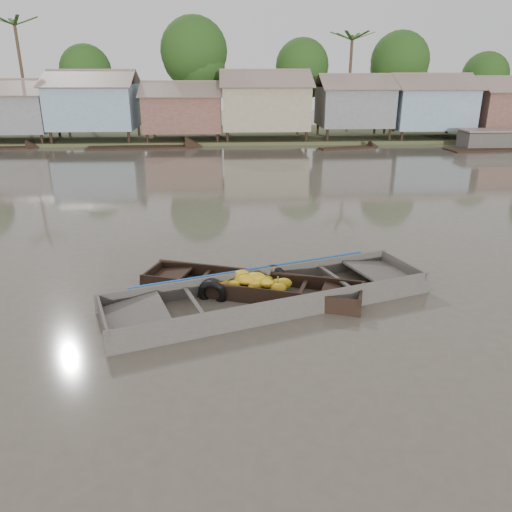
{
  "coord_description": "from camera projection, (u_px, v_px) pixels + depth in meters",
  "views": [
    {
      "loc": [
        -0.57,
        -10.67,
        5.41
      ],
      "look_at": [
        0.15,
        1.55,
        0.8
      ],
      "focal_mm": 35.0,
      "sensor_mm": 36.0,
      "label": 1
    }
  ],
  "objects": [
    {
      "name": "distant_boats",
      "position": [
        414.0,
        148.0,
        34.86
      ],
      "size": [
        45.87,
        16.1,
        1.38
      ],
      "color": "black",
      "rests_on": "ground"
    },
    {
      "name": "viewer_boat",
      "position": [
        270.0,
        299.0,
        12.31
      ],
      "size": [
        8.33,
        4.63,
        0.65
      ],
      "rotation": [
        0.0,
        0.0,
        0.33
      ],
      "color": "#3E3935",
      "rests_on": "ground"
    },
    {
      "name": "ground",
      "position": [
        253.0,
        310.0,
        11.9
      ],
      "size": [
        120.0,
        120.0,
        0.0
      ],
      "primitive_type": "plane",
      "color": "#4E483C",
      "rests_on": "ground"
    },
    {
      "name": "banana_boat",
      "position": [
        248.0,
        286.0,
        12.81
      ],
      "size": [
        5.8,
        3.15,
        0.81
      ],
      "rotation": [
        0.0,
        0.0,
        -0.34
      ],
      "color": "black",
      "rests_on": "ground"
    },
    {
      "name": "riverbank",
      "position": [
        269.0,
        99.0,
        40.75
      ],
      "size": [
        120.0,
        12.47,
        10.22
      ],
      "color": "#384723",
      "rests_on": "ground"
    }
  ]
}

